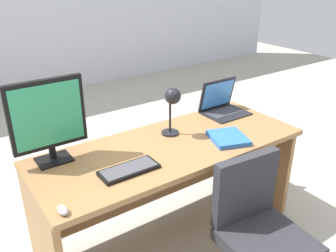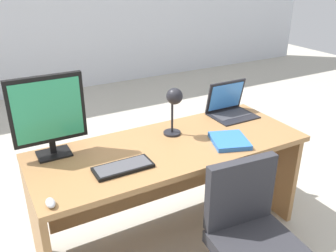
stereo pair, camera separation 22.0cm
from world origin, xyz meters
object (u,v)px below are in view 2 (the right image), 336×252
(monitor, at_px, (48,113))
(keyboard, at_px, (123,167))
(desk_lamp, at_px, (174,102))
(desk, at_px, (167,169))
(office_chair, at_px, (252,250))
(mouse, at_px, (50,203))
(book, at_px, (229,141))
(laptop, at_px, (229,104))

(monitor, distance_m, keyboard, 0.55)
(desk_lamp, bearing_deg, desk, -144.25)
(keyboard, xyz_separation_m, office_chair, (0.55, -0.54, -0.43))
(desk_lamp, bearing_deg, office_chair, -84.84)
(monitor, xyz_separation_m, mouse, (-0.13, -0.52, -0.26))
(mouse, height_order, book, mouse)
(book, relative_size, office_chair, 0.38)
(book, distance_m, office_chair, 0.69)
(office_chair, bearing_deg, book, 69.17)
(keyboard, height_order, desk_lamp, desk_lamp)
(mouse, xyz_separation_m, office_chair, (0.99, -0.38, -0.43))
(laptop, relative_size, mouse, 4.09)
(keyboard, height_order, office_chair, office_chair)
(desk, relative_size, keyboard, 5.29)
(book, height_order, office_chair, office_chair)
(mouse, relative_size, book, 0.26)
(mouse, bearing_deg, desk, 21.90)
(laptop, xyz_separation_m, keyboard, (-1.04, -0.38, -0.07))
(laptop, relative_size, keyboard, 0.97)
(desk, bearing_deg, laptop, 16.51)
(keyboard, xyz_separation_m, book, (0.74, -0.03, 0.00))
(mouse, height_order, desk_lamp, desk_lamp)
(keyboard, bearing_deg, laptop, 19.83)
(book, bearing_deg, laptop, 53.35)
(desk, relative_size, desk_lamp, 5.30)
(keyboard, relative_size, office_chair, 0.41)
(mouse, distance_m, office_chair, 1.15)
(mouse, relative_size, office_chair, 0.10)
(keyboard, distance_m, mouse, 0.47)
(laptop, distance_m, office_chair, 1.15)
(laptop, height_order, mouse, laptop)
(keyboard, relative_size, desk_lamp, 1.00)
(book, bearing_deg, desk, 148.80)
(laptop, height_order, desk_lamp, desk_lamp)
(office_chair, bearing_deg, laptop, 61.50)
(desk, height_order, book, book)
(desk, xyz_separation_m, monitor, (-0.70, 0.18, 0.49))
(monitor, xyz_separation_m, book, (1.05, -0.40, -0.27))
(desk, xyz_separation_m, book, (0.35, -0.21, 0.23))
(keyboard, relative_size, mouse, 4.19)
(mouse, bearing_deg, book, 5.80)
(monitor, bearing_deg, desk, -14.67)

